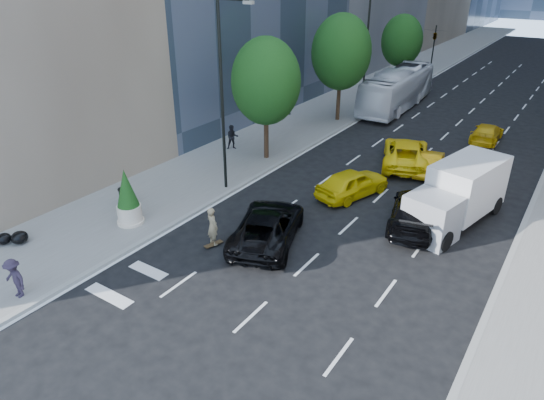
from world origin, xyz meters
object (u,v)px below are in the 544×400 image
Objects in this scene: skateboarder at (213,229)px; black_sedan_lincoln at (268,225)px; planter_shrub at (127,198)px; city_bus at (397,89)px; box_truck at (458,194)px; black_sedan_mercedes at (415,211)px; trash_can at (126,198)px.

skateboarder reaches higher than black_sedan_lincoln.
black_sedan_lincoln is 2.03× the size of planter_shrub.
box_truck is (9.86, -18.14, -0.15)m from city_bus.
planter_shrub reaches higher than skateboarder.
city_bus is 4.31× the size of planter_shrub.
black_sedan_lincoln is at bearing 31.46° from black_sedan_mercedes.
skateboarder is at bearing -88.50° from city_bus.
skateboarder reaches higher than black_sedan_mercedes.
planter_shrub is (-11.29, -7.50, 0.68)m from black_sedan_mercedes.
skateboarder is 0.27× the size of box_truck.
black_sedan_lincoln is 9.23m from box_truck.
trash_can is at bearing -101.74° from city_bus.
city_bus is (-1.60, 26.36, 0.76)m from skateboarder.
planter_shrub is at bearing -132.17° from box_truck.
black_sedan_mercedes is at bearing 26.50° from trash_can.
trash_can is (-4.48, -25.99, -1.04)m from city_bus.
city_bus reaches higher than black_sedan_mercedes.
black_sedan_mercedes is at bearing 33.60° from planter_shrub.
planter_shrub is at bearing 25.49° from skateboarder.
planter_shrub is (-4.53, -0.73, 0.57)m from skateboarder.
city_bus is 12.79× the size of trash_can.
black_sedan_lincoln and black_sedan_mercedes have the same top height.
trash_can is 2.08m from planter_shrub.
planter_shrub is at bearing -98.14° from city_bus.
city_bus is (-3.33, 24.62, 0.87)m from black_sedan_lincoln.
city_bus is at bearing 83.83° from planter_shrub.
black_sedan_mercedes is (5.03, 5.03, 0.00)m from black_sedan_lincoln.
planter_shrub reaches higher than trash_can.
black_sedan_lincoln is 1.04× the size of black_sedan_mercedes.
box_truck is at bearing -149.66° from black_sedan_mercedes.
skateboarder is at bearing 25.22° from black_sedan_lincoln.
skateboarder is 2.46m from black_sedan_lincoln.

